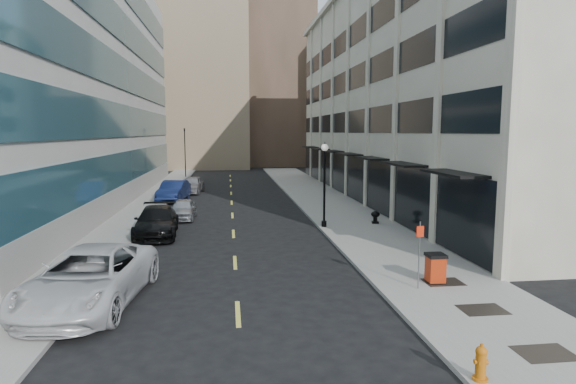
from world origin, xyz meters
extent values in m
plane|color=black|center=(0.00, 0.00, 0.00)|extent=(160.00, 160.00, 0.00)
cube|color=gray|center=(7.50, 20.00, 0.07)|extent=(5.00, 80.00, 0.15)
cube|color=gray|center=(-6.50, 20.00, 0.07)|extent=(3.00, 80.00, 0.15)
cube|color=beige|center=(17.00, 27.00, 9.00)|extent=(14.00, 46.00, 18.00)
cube|color=black|center=(10.02, 27.00, 2.00)|extent=(0.18, 46.00, 3.60)
cube|color=black|center=(10.03, 27.00, 6.50)|extent=(0.12, 46.00, 1.80)
cube|color=black|center=(10.03, 27.00, 10.00)|extent=(0.12, 46.00, 1.80)
cube|color=black|center=(10.03, 27.00, 13.50)|extent=(0.12, 46.00, 1.80)
cube|color=beige|center=(10.00, 4.00, 9.00)|extent=(0.35, 0.60, 18.00)
cube|color=beige|center=(10.00, 10.00, 9.00)|extent=(0.35, 0.60, 18.00)
cube|color=beige|center=(10.00, 16.00, 9.00)|extent=(0.35, 0.60, 18.00)
cube|color=beige|center=(10.00, 22.00, 9.00)|extent=(0.35, 0.60, 18.00)
cube|color=beige|center=(10.00, 28.00, 9.00)|extent=(0.35, 0.60, 18.00)
cube|color=beige|center=(10.00, 34.00, 9.00)|extent=(0.35, 0.60, 18.00)
cube|color=beige|center=(10.00, 40.00, 9.00)|extent=(0.35, 0.60, 18.00)
cube|color=beige|center=(10.00, 46.00, 9.00)|extent=(0.35, 0.60, 18.00)
cube|color=black|center=(9.35, 7.00, 3.90)|extent=(1.30, 4.00, 0.12)
cube|color=black|center=(9.35, 13.00, 3.90)|extent=(1.30, 4.00, 0.12)
cube|color=black|center=(9.35, 19.00, 3.90)|extent=(1.30, 4.00, 0.12)
cube|color=black|center=(9.35, 25.00, 3.90)|extent=(1.30, 4.00, 0.12)
cube|color=black|center=(9.35, 31.00, 3.90)|extent=(1.30, 4.00, 0.12)
cube|color=black|center=(9.35, 37.00, 3.90)|extent=(1.30, 4.00, 0.12)
cube|color=black|center=(9.35, 43.00, 3.90)|extent=(1.30, 4.00, 0.12)
cube|color=beige|center=(-16.00, 27.00, 10.00)|extent=(16.00, 46.00, 20.00)
cube|color=gray|center=(-7.96, 27.00, 0.90)|extent=(0.20, 46.00, 1.80)
cube|color=#2B5866|center=(-7.97, 27.00, 3.00)|extent=(0.14, 45.60, 2.40)
cube|color=#2B5866|center=(-7.97, 27.00, 6.50)|extent=(0.14, 45.60, 2.40)
cube|color=#2B5866|center=(-7.97, 27.00, 10.00)|extent=(0.14, 45.60, 2.40)
cube|color=#2B5866|center=(-7.97, 27.00, 13.50)|extent=(0.14, 45.60, 2.40)
cube|color=#806B53|center=(-4.00, 68.00, 14.00)|extent=(14.00, 18.00, 28.00)
cube|color=brown|center=(8.00, 72.00, 17.00)|extent=(12.00, 16.00, 34.00)
cube|color=#806B53|center=(-14.00, 78.00, 11.00)|extent=(12.00, 14.00, 22.00)
cube|color=beige|center=(18.00, 66.00, 10.00)|extent=(10.00, 14.00, 20.00)
cube|color=black|center=(7.60, -2.00, 0.15)|extent=(1.40, 1.00, 0.01)
cube|color=black|center=(7.60, 1.00, 0.15)|extent=(1.40, 1.00, 0.01)
cube|color=black|center=(7.60, 3.80, 0.15)|extent=(1.40, 1.00, 0.01)
cube|color=#D8CC4C|center=(0.00, 2.00, 0.01)|extent=(0.15, 2.20, 0.01)
cube|color=#D8CC4C|center=(0.00, 8.00, 0.01)|extent=(0.15, 2.20, 0.01)
cube|color=#D8CC4C|center=(0.00, 14.00, 0.01)|extent=(0.15, 2.20, 0.01)
cube|color=#D8CC4C|center=(0.00, 20.00, 0.01)|extent=(0.15, 2.20, 0.01)
cube|color=#D8CC4C|center=(0.00, 26.00, 0.01)|extent=(0.15, 2.20, 0.01)
cube|color=#D8CC4C|center=(0.00, 32.00, 0.01)|extent=(0.15, 2.20, 0.01)
cube|color=#D8CC4C|center=(0.00, 38.00, 0.01)|extent=(0.15, 2.20, 0.01)
cube|color=#D8CC4C|center=(0.00, 44.00, 0.01)|extent=(0.15, 2.20, 0.01)
cube|color=#D8CC4C|center=(0.00, 50.00, 0.01)|extent=(0.15, 2.20, 0.01)
cylinder|color=black|center=(-5.50, 48.00, 3.00)|extent=(0.12, 0.12, 6.00)
imported|color=black|center=(-5.50, 48.00, 5.99)|extent=(0.66, 0.66, 1.98)
imported|color=silver|center=(-4.80, 3.37, 0.93)|extent=(3.81, 6.97, 1.85)
imported|color=black|center=(-4.17, 14.00, 0.79)|extent=(2.51, 5.57, 1.58)
imported|color=#93979B|center=(-3.20, 19.02, 0.66)|extent=(1.68, 3.94, 1.33)
imported|color=#131F4A|center=(-4.71, 27.39, 0.84)|extent=(2.46, 5.32, 1.69)
imported|color=gray|center=(-3.61, 32.61, 0.79)|extent=(2.31, 4.77, 1.57)
cylinder|color=#D2690E|center=(5.30, -3.03, 0.18)|extent=(0.35, 0.35, 0.06)
cylinder|color=#D2690E|center=(5.30, -3.03, 0.51)|extent=(0.24, 0.24, 0.58)
sphere|color=#D2690E|center=(5.30, -3.03, 0.82)|extent=(0.26, 0.26, 0.26)
cylinder|color=#D2690E|center=(5.30, -3.03, 0.95)|extent=(0.08, 0.08, 0.11)
cylinder|color=#D2690E|center=(5.30, -3.03, 0.58)|extent=(0.32, 0.17, 0.12)
cylinder|color=#D2690E|center=(5.30, -3.05, 0.58)|extent=(0.19, 0.20, 0.16)
cube|color=#A3260A|center=(7.28, 3.80, 0.67)|extent=(0.60, 0.60, 0.95)
cube|color=black|center=(7.28, 3.80, 1.18)|extent=(0.68, 0.68, 0.11)
cylinder|color=black|center=(7.09, 4.11, 0.25)|extent=(0.06, 0.21, 0.21)
cylinder|color=black|center=(7.47, 4.11, 0.25)|extent=(0.06, 0.21, 0.21)
cylinder|color=black|center=(5.30, 14.67, 0.32)|extent=(0.30, 0.30, 0.34)
cylinder|color=black|center=(5.30, 14.67, 2.49)|extent=(0.13, 0.13, 4.30)
sphere|color=silver|center=(5.30, 14.67, 4.78)|extent=(0.41, 0.41, 0.41)
cone|color=black|center=(5.30, 14.67, 5.01)|extent=(0.11, 0.11, 0.17)
cylinder|color=slate|center=(6.40, 3.23, 1.36)|extent=(0.04, 0.04, 2.42)
cube|color=red|center=(6.40, 3.21, 2.22)|extent=(0.28, 0.07, 0.38)
cube|color=black|center=(8.60, 15.31, 0.21)|extent=(0.46, 0.46, 0.11)
cylinder|color=black|center=(8.60, 15.31, 0.44)|extent=(0.25, 0.25, 0.38)
ellipsoid|color=black|center=(8.60, 15.31, 0.70)|extent=(0.53, 0.53, 0.37)
camera|label=1|loc=(-0.23, -12.58, 5.68)|focal=30.00mm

